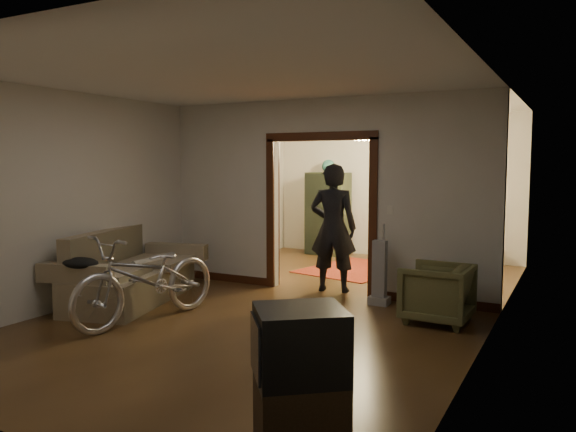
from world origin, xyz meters
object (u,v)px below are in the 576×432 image
Objects in this scene: bicycle at (148,278)px; person at (333,228)px; sofa at (131,266)px; armchair at (437,293)px; locker at (328,214)px; desk at (449,248)px.

person reaches higher than bicycle.
person is (2.17, 1.85, 0.45)m from sofa.
person is (-1.73, 0.93, 0.59)m from armchair.
locker is at bearing -139.18° from armchair.
desk is (-0.64, 3.74, -0.02)m from armchair.
person reaches higher than desk.
locker is (-3.14, 3.95, 0.49)m from armchair.
person is 3.34m from locker.
person is at bearing -130.02° from desk.
sofa is at bearing 28.72° from person.
sofa is 5.70m from desk.
sofa is at bearing 153.48° from bicycle.
armchair is 2.05m from person.
person reaches higher than sofa.
armchair is 0.86× the size of desk.
desk is (2.40, 5.31, -0.20)m from bicycle.
armchair is at bearing -1.34° from sofa.
bicycle is at bearing 50.52° from person.
sofa is 1.04× the size of bicycle.
armchair is 5.07m from locker.
armchair reaches higher than desk.
sofa is 2.34× the size of desk.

